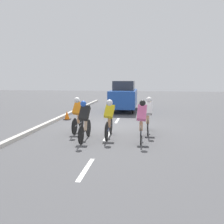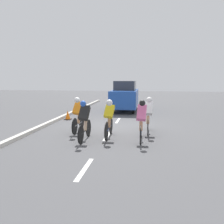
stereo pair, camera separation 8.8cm
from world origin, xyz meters
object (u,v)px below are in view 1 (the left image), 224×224
at_px(cyclist_white, 148,114).
at_px(traffic_cone, 67,115).
at_px(cyclist_pink, 142,119).
at_px(cyclist_orange, 78,114).
at_px(cyclist_yellow, 109,118).
at_px(support_car, 124,96).
at_px(cyclist_black, 85,120).

relative_size(cyclist_white, traffic_cone, 3.36).
relative_size(cyclist_pink, cyclist_white, 1.03).
relative_size(cyclist_orange, cyclist_pink, 0.96).
bearing_deg(traffic_cone, cyclist_pink, 138.70).
relative_size(cyclist_orange, cyclist_white, 0.98).
bearing_deg(cyclist_yellow, support_car, -89.15).
bearing_deg(cyclist_orange, support_car, -101.21).
relative_size(cyclist_pink, traffic_cone, 3.45).
bearing_deg(cyclist_black, cyclist_yellow, -148.22).
bearing_deg(cyclist_yellow, cyclist_orange, -24.85).
distance_m(cyclist_yellow, cyclist_pink, 1.22).
height_order(cyclist_yellow, cyclist_pink, cyclist_pink).
xyz_separation_m(cyclist_black, cyclist_white, (-2.26, -1.46, 0.02)).
bearing_deg(cyclist_black, cyclist_orange, -62.22).
xyz_separation_m(cyclist_orange, cyclist_black, (-0.61, 1.15, -0.02)).
xyz_separation_m(cyclist_black, support_car, (-0.70, -7.74, 0.27)).
distance_m(cyclist_orange, cyclist_pink, 2.76).
xyz_separation_m(cyclist_white, support_car, (1.56, -6.29, 0.25)).
xyz_separation_m(cyclist_black, traffic_cone, (2.06, -3.83, -0.53)).
bearing_deg(cyclist_black, support_car, -95.15).
relative_size(cyclist_white, support_car, 0.42).
distance_m(cyclist_yellow, cyclist_white, 1.74).
relative_size(cyclist_black, traffic_cone, 3.40).
distance_m(cyclist_yellow, cyclist_orange, 1.56).
height_order(cyclist_black, cyclist_white, cyclist_white).
distance_m(cyclist_white, traffic_cone, 4.96).
height_order(cyclist_yellow, cyclist_orange, cyclist_orange).
distance_m(cyclist_orange, traffic_cone, 3.10).
relative_size(cyclist_orange, cyclist_black, 0.97).
distance_m(cyclist_yellow, cyclist_black, 0.95).
bearing_deg(cyclist_white, support_car, -76.07).
bearing_deg(cyclist_white, cyclist_black, 32.86).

